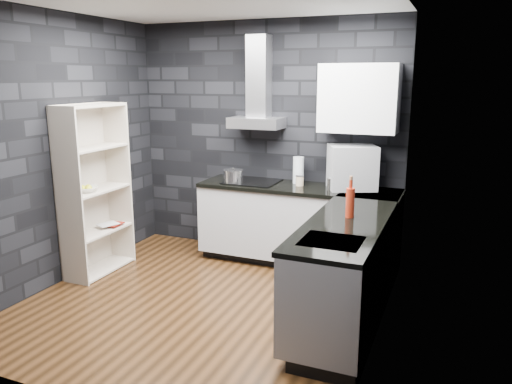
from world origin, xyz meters
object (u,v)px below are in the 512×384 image
Objects in this scene: bookshelf at (95,190)px; red_bottle at (350,203)px; glass_vase at (298,170)px; appliance_garage at (352,168)px; storage_jar at (300,181)px; utensil_crock at (332,184)px; pot at (233,177)px; fruit_bowl at (86,189)px.

red_bottle is at bearing 11.50° from bookshelf.
appliance_garage is at bearing -5.24° from glass_vase.
utensil_crock reaches higher than storage_jar.
appliance_garage is 1.14m from red_bottle.
pot is at bearing 149.47° from red_bottle.
appliance_garage reaches higher than pot.
appliance_garage is 2.05× the size of fruit_bowl.
pot is 0.45× the size of appliance_garage.
bookshelf is at bearing 179.77° from red_bottle.
appliance_garage is 2.78m from fruit_bowl.
glass_vase is at bearing 150.06° from appliance_garage.
utensil_crock is (0.37, -0.06, 0.01)m from storage_jar.
glass_vase reaches higher than pot.
red_bottle is (0.40, -0.99, 0.06)m from utensil_crock.
appliance_garage is (1.28, 0.23, 0.15)m from pot.
fruit_bowl is at bearing -148.72° from storage_jar.
pot is 2.01× the size of storage_jar.
appliance_garage is 0.27× the size of bookshelf.
bookshelf is at bearing 179.31° from appliance_garage.
pot is 1.49m from bookshelf.
bookshelf reaches higher than fruit_bowl.
pot is 0.12× the size of bookshelf.
pot is at bearing 165.46° from appliance_garage.
utensil_crock is (1.10, 0.11, -0.01)m from pot.
glass_vase is 0.16m from storage_jar.
bookshelf is at bearing 90.00° from fruit_bowl.
pot is at bearing 47.86° from bookshelf.
red_bottle is (0.78, -1.05, 0.07)m from storage_jar.
appliance_garage is at bearing 35.74° from bookshelf.
fruit_bowl is at bearing -140.04° from pot.
appliance_garage is at bearing 6.66° from storage_jar.
utensil_crock is 0.27m from appliance_garage.
storage_jar is (0.06, -0.12, -0.10)m from glass_vase.
pot reaches higher than utensil_crock.
pot is 1.11m from utensil_crock.
red_bottle is (1.51, -0.89, 0.05)m from pot.
storage_jar is at bearing -65.18° from glass_vase.
storage_jar is 0.06× the size of bookshelf.
pot is at bearing -174.47° from utensil_crock.
glass_vase is 2.39× the size of utensil_crock.
glass_vase is 2.21m from bookshelf.
pot is at bearing -167.21° from storage_jar.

